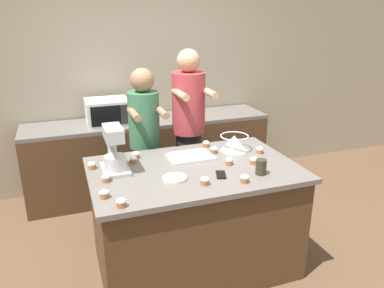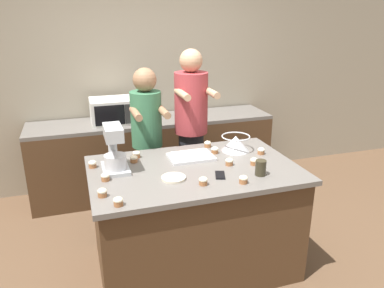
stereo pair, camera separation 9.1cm
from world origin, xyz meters
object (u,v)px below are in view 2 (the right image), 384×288
Objects in this scene: cupcake_5 at (92,164)px; cupcake_7 at (215,150)px; stand_mixer at (114,151)px; cupcake_6 at (134,159)px; cupcake_9 at (243,179)px; person_right at (191,133)px; cupcake_11 at (203,181)px; cell_phone at (220,175)px; cupcake_2 at (261,151)px; cupcake_12 at (102,192)px; person_left at (147,145)px; cupcake_0 at (136,154)px; drinking_glass at (261,168)px; baking_tray at (191,156)px; microwave_oven at (112,111)px; cupcake_4 at (229,162)px; cupcake_1 at (254,161)px; mixing_bowl at (236,143)px; small_plate at (174,178)px; cupcake_10 at (118,201)px; cupcake_3 at (208,144)px; cupcake_8 at (105,177)px.

cupcake_5 is 1.00× the size of cupcake_7.
stand_mixer is 0.24m from cupcake_6.
cupcake_6 is at bearing 136.91° from cupcake_9.
cupcake_9 is at bearing -89.16° from person_right.
cupcake_7 is 1.00× the size of cupcake_11.
cell_phone is at bearing 32.19° from cupcake_11.
cupcake_2 and cupcake_12 have the same top height.
person_left reaches higher than cupcake_0.
drinking_glass reaches higher than cupcake_7.
microwave_oven is (-0.50, 1.34, 0.11)m from baking_tray.
cupcake_4 and cupcake_6 have the same top height.
cupcake_6 is (-0.91, 0.35, 0.00)m from cupcake_1.
baking_tray is 0.91m from cupcake_12.
person_right is 28.00× the size of cupcake_0.
cupcake_9 is (0.11, -0.17, 0.02)m from cell_phone.
mixing_bowl reaches higher than baking_tray.
cupcake_0 is at bearing 109.79° from small_plate.
small_plate is at bearing 32.61° from cupcake_10.
cell_phone is 0.88m from cupcake_12.
person_right reaches higher than cupcake_2.
drinking_glass reaches higher than cupcake_10.
cupcake_3 is 1.00× the size of cupcake_4.
cupcake_6 and cupcake_12 have the same top height.
baking_tray is 5.91× the size of cupcake_4.
cupcake_8 is at bearing 95.85° from cupcake_10.
cupcake_7 is 1.00× the size of cupcake_12.
cupcake_0 is at bearing -112.15° from person_left.
microwave_oven reaches higher than cupcake_10.
stand_mixer is 1.12m from drinking_glass.
cupcake_1 is at bearing 51.16° from cupcake_9.
microwave_oven is at bearing 84.50° from stand_mixer.
cupcake_11 is at bearing -103.46° from person_right.
mixing_bowl is 4.06× the size of cupcake_1.
person_right is 1.45m from cupcake_12.
cupcake_4 is at bearing 83.90° from cupcake_9.
cupcake_3 is 0.79m from cupcake_9.
person_left is 25.51× the size of cupcake_5.
mixing_bowl is 0.44m from baking_tray.
small_plate is at bearing -61.88° from cupcake_6.
cupcake_6 reaches higher than cell_phone.
cupcake_9 is at bearing -153.68° from drinking_glass.
cupcake_6 is (-0.04, -0.10, 0.00)m from cupcake_0.
drinking_glass is 1.88× the size of cupcake_6.
cupcake_4 is (-0.36, -0.15, 0.00)m from cupcake_2.
baking_tray is 0.46m from cupcake_0.
mixing_bowl is at bearing 7.71° from baking_tray.
stand_mixer is at bearing 168.81° from cupcake_4.
cupcake_2 is at bearing -8.02° from cupcake_6.
stand_mixer is at bearing 84.80° from cupcake_10.
baking_tray is 2.04× the size of small_plate.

